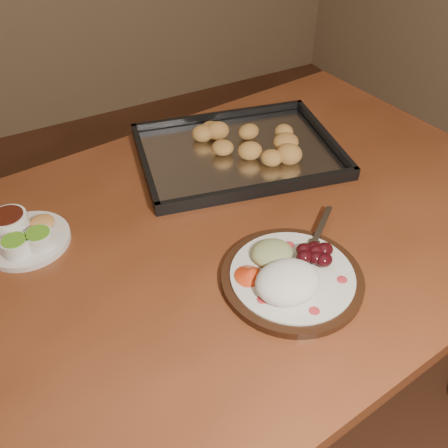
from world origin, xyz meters
TOP-DOWN VIEW (x-y plane):
  - dining_table at (0.22, 0.01)m, footprint 1.60×1.07m
  - dinner_plate at (0.29, -0.17)m, footprint 0.31×0.26m
  - condiment_saucer at (-0.12, 0.17)m, footprint 0.17×0.17m
  - baking_tray at (0.41, 0.24)m, footprint 0.54×0.45m

SIDE VIEW (x-z plane):
  - dining_table at x=0.22m, z-range 0.28..1.03m
  - baking_tray at x=0.41m, z-range 0.74..0.79m
  - dinner_plate at x=0.29m, z-range 0.74..0.80m
  - condiment_saucer at x=-0.12m, z-range 0.74..0.80m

